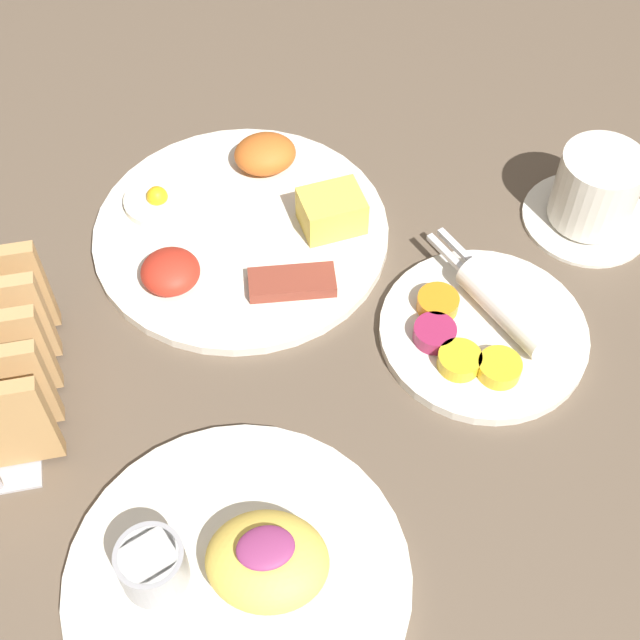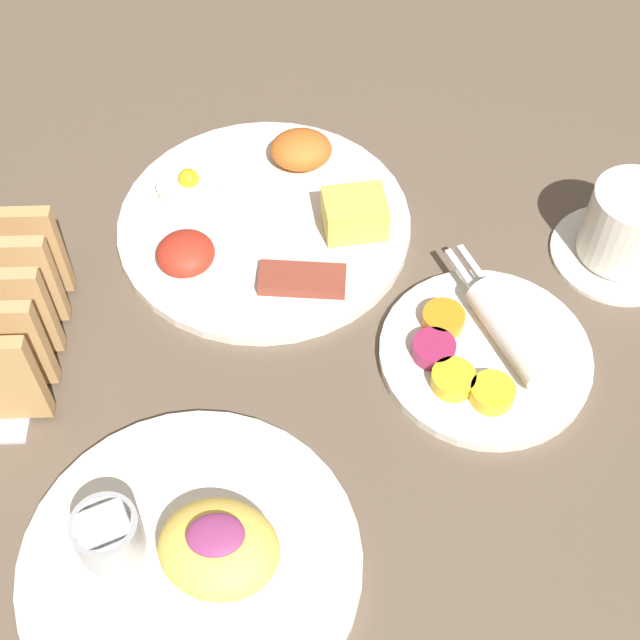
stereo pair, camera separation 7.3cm
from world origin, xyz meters
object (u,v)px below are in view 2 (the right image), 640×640
object	(u,v)px
plate_breakfast	(267,218)
coffee_cup	(626,229)
plate_foreground	(189,556)
plate_condiments	(486,350)

from	to	relation	value
plate_breakfast	coffee_cup	distance (m)	0.32
plate_foreground	coffee_cup	xyz separation A→B (m)	(0.37, 0.28, 0.02)
plate_condiments	plate_breakfast	bearing A→B (deg)	139.33
plate_foreground	coffee_cup	world-z (taller)	coffee_cup
plate_breakfast	plate_foreground	world-z (taller)	plate_foreground
plate_breakfast	plate_condiments	bearing A→B (deg)	-40.67
plate_breakfast	coffee_cup	xyz separation A→B (m)	(0.32, -0.05, 0.03)
plate_breakfast	plate_condiments	xyz separation A→B (m)	(0.18, -0.16, 0.00)
plate_condiments	plate_foreground	bearing A→B (deg)	-144.05
coffee_cup	plate_condiments	bearing A→B (deg)	-141.43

